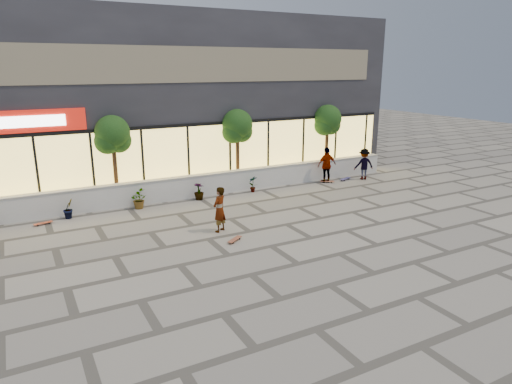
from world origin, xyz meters
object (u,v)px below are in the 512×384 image
skateboard_left (43,223)px  skateboard_right_near (327,181)px  skater_right_near (327,165)px  skater_right_far (364,164)px  skateboard_right_far (345,179)px  tree_mideast (237,128)px  skater_center (220,209)px  tree_east (328,122)px  tree_midwest (113,137)px  skateboard_center (235,239)px

skateboard_left → skateboard_right_near: bearing=-12.4°
skateboard_left → skater_right_near: bearing=-12.0°
skater_right_far → skateboard_right_far: size_ratio=1.95×
tree_mideast → skater_right_near: (4.50, -1.40, -2.05)m
skater_center → skateboard_right_near: (7.96, 4.03, -0.78)m
skater_center → skater_right_far: size_ratio=1.02×
skater_right_near → skateboard_right_near: skater_right_near is taller
skateboard_left → skateboard_right_far: (14.91, 0.12, 0.01)m
skater_right_far → skateboard_left: bearing=14.5°
tree_east → skater_center: tree_east is taller
skater_right_near → skater_right_far: size_ratio=1.12×
tree_mideast → skateboard_right_near: bearing=-18.4°
tree_midwest → skater_right_far: size_ratio=2.34×
skateboard_center → skateboard_right_near: same height
skater_right_near → tree_mideast: bearing=-13.9°
tree_east → skateboard_right_far: 3.27m
tree_mideast → tree_midwest: bearing=180.0°
tree_mideast → tree_east: 5.50m
tree_midwest → skateboard_left: size_ratio=5.49×
tree_mideast → skater_right_far: tree_mideast is taller
skater_right_near → skateboard_left: skater_right_near is taller
skater_right_near → tree_midwest: bearing=-4.2°
skater_right_far → skateboard_center: skater_right_far is taller
skater_right_far → skateboard_right_near: bearing=7.4°
skater_right_near → skateboard_left: size_ratio=2.62×
tree_mideast → skater_center: bearing=-122.0°
skater_right_far → skateboard_center: (-10.09, -4.90, -0.76)m
skateboard_left → skateboard_right_far: 14.91m
tree_east → skateboard_right_near: tree_east is taller
tree_mideast → skater_right_near: 5.14m
tree_east → skateboard_center: tree_east is taller
skater_right_far → skateboard_right_near: size_ratio=2.32×
tree_midwest → tree_mideast: size_ratio=1.00×
tree_midwest → skater_center: size_ratio=2.30×
skateboard_right_near → skateboard_center: bearing=-113.0°
tree_midwest → tree_mideast: bearing=0.0°
skateboard_center → skateboard_right_far: bearing=-4.8°
tree_midwest → skater_right_near: size_ratio=2.10×
tree_mideast → skateboard_right_far: 6.58m
tree_east → tree_mideast: bearing=180.0°
tree_midwest → skateboard_left: (-3.20, -1.62, -2.92)m
tree_midwest → skater_center: bearing=-65.3°
skateboard_left → skateboard_right_near: size_ratio=0.99×
tree_midwest → skateboard_right_near: size_ratio=5.44×
tree_mideast → tree_east: size_ratio=1.00×
skater_right_far → skateboard_center: size_ratio=2.33×
skater_right_far → skater_right_near: bearing=4.9°
skater_center → skateboard_right_far: skater_center is taller
skateboard_right_far → skater_right_far: bearing=-37.9°
skater_right_far → skateboard_center: bearing=41.0°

